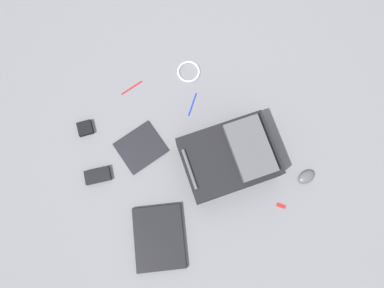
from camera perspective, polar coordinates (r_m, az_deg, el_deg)
ground_plane at (r=1.90m, az=0.39°, el=-0.73°), size 3.62×3.62×0.00m
backpack at (r=1.80m, az=6.08°, el=-2.21°), size 0.36×0.47×0.21m
laptop at (r=1.86m, az=-5.32°, el=-14.76°), size 0.38×0.33×0.03m
book_comic at (r=1.91m, az=-8.24°, el=-0.57°), size 0.25×0.26×0.01m
computer_mouse at (r=1.95m, az=17.88°, el=-5.04°), size 0.07×0.10×0.03m
cable_coil at (r=2.02m, az=-0.54°, el=11.53°), size 0.13×0.13×0.01m
power_brick at (r=1.92m, az=-14.89°, el=-4.92°), size 0.10×0.14×0.03m
pen_black at (r=1.95m, az=0.08°, el=6.42°), size 0.11×0.09×0.01m
pen_blue at (r=2.01m, az=-9.69°, el=8.90°), size 0.04×0.13×0.01m
earbud_pouch at (r=1.99m, az=-16.76°, el=2.44°), size 0.08×0.08×0.03m
usb_stick at (r=1.92m, az=14.12°, el=-9.60°), size 0.05×0.05×0.01m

